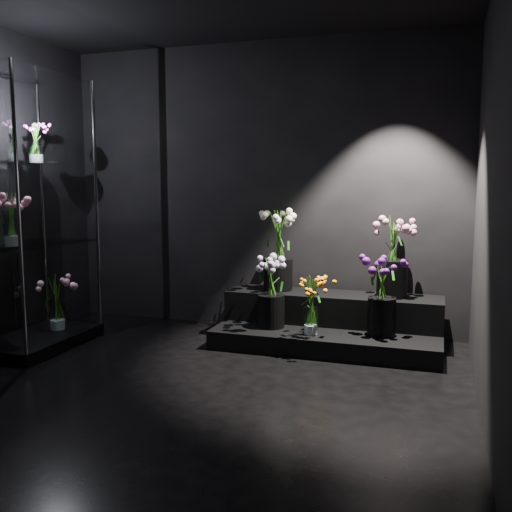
% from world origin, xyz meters
% --- Properties ---
extents(floor, '(4.00, 4.00, 0.00)m').
position_xyz_m(floor, '(0.00, 0.00, 0.00)').
color(floor, black).
rests_on(floor, ground).
extents(wall_back, '(4.00, 0.00, 4.00)m').
position_xyz_m(wall_back, '(0.00, 2.00, 1.40)').
color(wall_back, black).
rests_on(wall_back, floor).
extents(wall_right, '(0.00, 4.00, 4.00)m').
position_xyz_m(wall_right, '(2.00, 0.00, 1.40)').
color(wall_right, black).
rests_on(wall_right, floor).
extents(display_riser, '(1.97, 0.87, 0.44)m').
position_xyz_m(display_riser, '(0.79, 1.61, 0.18)').
color(display_riser, black).
rests_on(display_riser, floor).
extents(display_case, '(0.65, 1.08, 2.37)m').
position_xyz_m(display_case, '(-1.66, 0.70, 1.19)').
color(display_case, black).
rests_on(display_case, floor).
extents(bouquet_orange_bells, '(0.31, 0.31, 0.51)m').
position_xyz_m(bouquet_orange_bells, '(0.69, 1.26, 0.43)').
color(bouquet_orange_bells, white).
rests_on(bouquet_orange_bells, display_riser).
extents(bouquet_lilac, '(0.42, 0.42, 0.64)m').
position_xyz_m(bouquet_lilac, '(0.30, 1.39, 0.54)').
color(bouquet_lilac, black).
rests_on(bouquet_lilac, display_riser).
extents(bouquet_purple, '(0.41, 0.41, 0.68)m').
position_xyz_m(bouquet_purple, '(1.27, 1.42, 0.55)').
color(bouquet_purple, black).
rests_on(bouquet_purple, display_riser).
extents(bouquet_cream_roses, '(0.36, 0.36, 0.75)m').
position_xyz_m(bouquet_cream_roses, '(0.26, 1.75, 0.85)').
color(bouquet_cream_roses, black).
rests_on(bouquet_cream_roses, display_riser).
extents(bouquet_pink_roses, '(0.36, 0.36, 0.71)m').
position_xyz_m(bouquet_pink_roses, '(1.32, 1.74, 0.83)').
color(bouquet_pink_roses, black).
rests_on(bouquet_pink_roses, display_riser).
extents(bouquet_case_pink, '(0.33, 0.33, 0.44)m').
position_xyz_m(bouquet_case_pink, '(-1.69, 0.49, 1.16)').
color(bouquet_case_pink, white).
rests_on(bouquet_case_pink, display_case).
extents(bouquet_case_magenta, '(0.23, 0.23, 0.36)m').
position_xyz_m(bouquet_case_magenta, '(-1.71, 0.85, 1.81)').
color(bouquet_case_magenta, white).
rests_on(bouquet_case_magenta, display_case).
extents(bouquet_case_base_pink, '(0.35, 0.35, 0.51)m').
position_xyz_m(bouquet_case_base_pink, '(-1.60, 0.91, 0.38)').
color(bouquet_case_base_pink, white).
rests_on(bouquet_case_base_pink, display_case).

